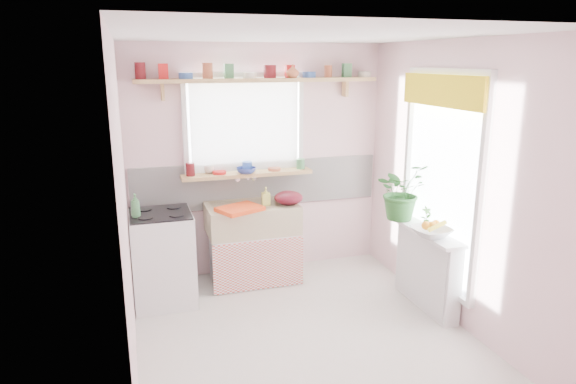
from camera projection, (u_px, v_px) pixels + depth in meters
name	position (u px, v px, depth m)	size (l,w,h in m)	color
room	(341.00, 159.00, 5.08)	(3.20, 3.20, 3.20)	silver
sink_unit	(253.00, 242.00, 5.48)	(0.95, 0.65, 1.11)	white
cooker	(163.00, 258.00, 4.98)	(0.58, 0.58, 0.93)	white
radiator_ledge	(427.00, 268.00, 4.90)	(0.22, 0.95, 0.78)	white
windowsill	(247.00, 174.00, 5.48)	(1.40, 0.22, 0.04)	tan
pine_shelf	(260.00, 80.00, 5.27)	(2.52, 0.24, 0.04)	tan
shelf_crockery	(256.00, 73.00, 5.24)	(2.47, 0.11, 0.12)	#590F14
sill_crockery	(247.00, 167.00, 5.46)	(1.35, 0.11, 0.12)	#590F14
dish_tray	(240.00, 209.00, 5.14)	(0.42, 0.31, 0.04)	#F24415
colander	(289.00, 198.00, 5.38)	(0.30, 0.30, 0.14)	#540E1B
jade_plant	(402.00, 191.00, 5.08)	(0.52, 0.45, 0.58)	#255C25
fruit_bowl	(432.00, 232.00, 4.62)	(0.34, 0.34, 0.08)	silver
herb_pot	(427.00, 216.00, 4.90)	(0.10, 0.07, 0.20)	#3A702C
soap_bottle_sink	(266.00, 196.00, 5.34)	(0.08, 0.09, 0.19)	#D4DA61
sill_cup	(209.00, 169.00, 5.40)	(0.11, 0.11, 0.09)	silver
sill_bowl	(246.00, 170.00, 5.40)	(0.21, 0.21, 0.06)	#2E4297
shelf_vase	(293.00, 71.00, 5.29)	(0.13, 0.13, 0.14)	#B65E38
cooker_bottle	(135.00, 206.00, 4.70)	(0.09, 0.09, 0.22)	#41824B
fruit	(432.00, 225.00, 4.61)	(0.20, 0.14, 0.10)	orange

